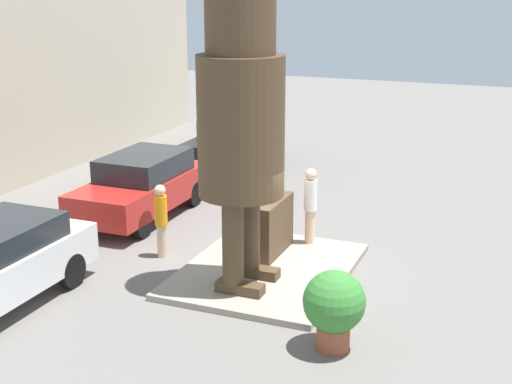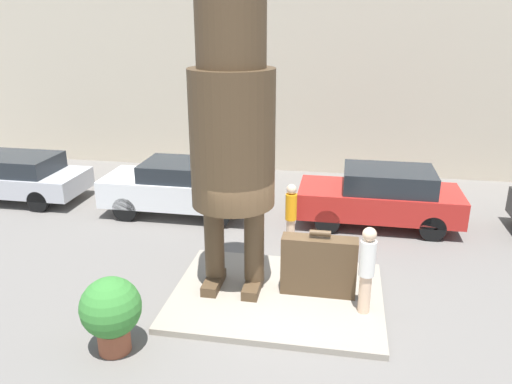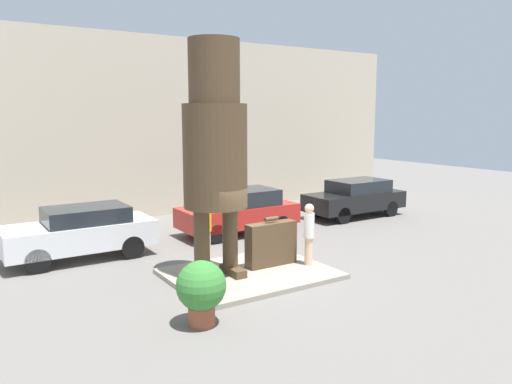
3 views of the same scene
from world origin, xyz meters
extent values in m
plane|color=slate|center=(0.00, 0.00, 0.00)|extent=(60.00, 60.00, 0.00)
cube|color=gray|center=(0.00, 0.00, 0.06)|extent=(4.29, 3.33, 0.13)
cube|color=beige|center=(0.00, 9.37, 3.82)|extent=(28.00, 0.60, 7.64)
cube|color=#4C3823|center=(-1.36, 0.03, 0.23)|extent=(0.32, 0.94, 0.21)
cube|color=#4C3823|center=(-0.51, 0.03, 0.23)|extent=(0.32, 0.94, 0.21)
cylinder|color=#4C3823|center=(-1.36, 0.17, 1.16)|extent=(0.41, 0.41, 1.65)
cylinder|color=#4C3823|center=(-0.51, 0.17, 1.16)|extent=(0.41, 0.41, 1.65)
cylinder|color=#4C3823|center=(-0.94, 0.17, 3.31)|extent=(1.65, 1.65, 2.65)
cylinder|color=#4C3823|center=(-0.94, 0.17, 5.43)|extent=(1.30, 1.30, 1.59)
cube|color=#4C3823|center=(0.82, 0.17, 0.74)|extent=(1.52, 0.40, 1.23)
cylinder|color=#4C3823|center=(0.82, 0.17, 1.47)|extent=(0.42, 0.12, 0.12)
cylinder|color=beige|center=(1.74, -0.38, 0.52)|extent=(0.23, 0.23, 0.79)
cylinder|color=white|center=(1.74, -0.38, 1.27)|extent=(0.30, 0.30, 0.71)
sphere|color=beige|center=(1.74, -0.38, 1.76)|extent=(0.26, 0.26, 0.26)
cube|color=silver|center=(-3.48, 4.18, 0.74)|extent=(4.35, 1.81, 0.77)
cube|color=#1E2328|center=(-3.26, 4.18, 1.36)|extent=(2.39, 1.62, 0.47)
cylinder|color=black|center=(-4.83, 3.36, 0.35)|extent=(0.71, 0.18, 0.71)
cylinder|color=black|center=(-4.83, 4.99, 0.35)|extent=(0.71, 0.18, 0.71)
cylinder|color=black|center=(-2.13, 3.36, 0.35)|extent=(0.71, 0.18, 0.71)
cylinder|color=black|center=(-2.13, 4.99, 0.35)|extent=(0.71, 0.18, 0.71)
cube|color=#B2231E|center=(2.22, 4.36, 0.70)|extent=(4.37, 1.84, 0.72)
cube|color=#1E2328|center=(2.44, 4.36, 1.35)|extent=(2.40, 1.65, 0.57)
cylinder|color=black|center=(0.87, 3.53, 0.34)|extent=(0.68, 0.18, 0.68)
cylinder|color=black|center=(0.87, 5.18, 0.34)|extent=(0.68, 0.18, 0.68)
cylinder|color=black|center=(3.57, 3.53, 0.34)|extent=(0.68, 0.18, 0.68)
cylinder|color=black|center=(3.57, 5.18, 0.34)|extent=(0.68, 0.18, 0.68)
cube|color=black|center=(8.03, 4.35, 0.69)|extent=(4.46, 1.83, 0.71)
cube|color=#1E2328|center=(8.25, 4.35, 1.32)|extent=(2.45, 1.64, 0.53)
cylinder|color=black|center=(6.65, 3.52, 0.34)|extent=(0.67, 0.18, 0.67)
cylinder|color=black|center=(6.65, 5.17, 0.34)|extent=(0.67, 0.18, 0.67)
cylinder|color=black|center=(9.41, 3.52, 0.34)|extent=(0.67, 0.18, 0.67)
cylinder|color=black|center=(9.41, 5.17, 0.34)|extent=(0.67, 0.18, 0.67)
cylinder|color=brown|center=(-2.56, -2.19, 0.21)|extent=(0.56, 0.56, 0.42)
sphere|color=#387F33|center=(-2.56, -2.19, 0.87)|extent=(1.05, 1.05, 1.05)
cylinder|color=beige|center=(-0.01, 2.50, 0.38)|extent=(0.22, 0.22, 0.75)
cylinder|color=orange|center=(-0.01, 2.50, 1.08)|extent=(0.28, 0.28, 0.67)
sphere|color=beige|center=(-0.01, 2.50, 1.54)|extent=(0.25, 0.25, 0.25)
camera|label=1|loc=(-12.95, -5.03, 5.97)|focal=50.00mm
camera|label=2|loc=(1.17, -8.96, 5.53)|focal=35.00mm
camera|label=3|loc=(-6.95, -11.11, 4.38)|focal=35.00mm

